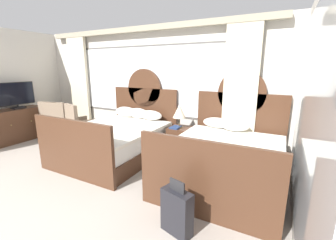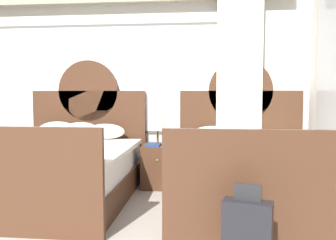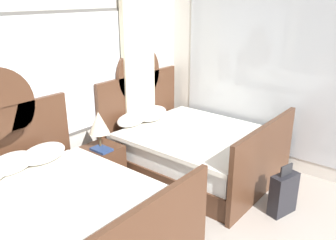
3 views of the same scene
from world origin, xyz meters
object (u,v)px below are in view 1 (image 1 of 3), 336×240
(armchair_by_window_left, at_px, (78,123))
(book_on_nightstand, at_px, (176,127))
(table_lamp_on_nightstand, at_px, (179,111))
(armchair_by_window_centre, at_px, (59,120))
(dresser_minibar, at_px, (6,127))
(tv_flatscreen, at_px, (16,95))
(bed_near_mirror, at_px, (226,158))
(armchair_by_window_right, at_px, (54,119))
(bed_near_window, at_px, (119,138))
(nightstand_between_beds, at_px, (180,141))
(suitcase_on_floor, at_px, (177,212))

(armchair_by_window_left, bearing_deg, book_on_nightstand, 9.51)
(table_lamp_on_nightstand, distance_m, armchair_by_window_centre, 3.19)
(dresser_minibar, distance_m, tv_flatscreen, 0.80)
(bed_near_mirror, relative_size, armchair_by_window_right, 2.26)
(armchair_by_window_centre, bearing_deg, tv_flatscreen, -147.68)
(book_on_nightstand, bearing_deg, table_lamp_on_nightstand, 57.77)
(bed_near_window, distance_m, dresser_minibar, 2.94)
(tv_flatscreen, distance_m, armchair_by_window_left, 1.69)
(armchair_by_window_right, bearing_deg, tv_flatscreen, -140.59)
(tv_flatscreen, bearing_deg, nightstand_between_beds, 14.08)
(table_lamp_on_nightstand, relative_size, armchair_by_window_left, 0.51)
(bed_near_mirror, xyz_separation_m, armchair_by_window_left, (-3.55, 0.17, 0.13))
(bed_near_window, distance_m, suitcase_on_floor, 2.50)
(nightstand_between_beds, bearing_deg, bed_near_mirror, -31.01)
(dresser_minibar, bearing_deg, bed_near_window, 13.27)
(bed_near_mirror, xyz_separation_m, book_on_nightstand, (-1.17, 0.57, 0.22))
(nightstand_between_beds, xyz_separation_m, armchair_by_window_right, (-3.33, -0.49, 0.21))
(tv_flatscreen, height_order, armchair_by_window_left, tv_flatscreen)
(armchair_by_window_centre, height_order, armchair_by_window_right, same)
(suitcase_on_floor, bearing_deg, bed_near_window, 144.03)
(armchair_by_window_left, height_order, suitcase_on_floor, armchair_by_window_left)
(dresser_minibar, distance_m, suitcase_on_floor, 4.95)
(book_on_nightstand, bearing_deg, nightstand_between_beds, 52.44)
(book_on_nightstand, relative_size, armchair_by_window_centre, 0.27)
(book_on_nightstand, xyz_separation_m, dresser_minibar, (-3.89, -1.23, -0.19))
(book_on_nightstand, height_order, armchair_by_window_left, armchair_by_window_left)
(bed_near_mirror, distance_m, armchair_by_window_left, 3.56)
(bed_near_mirror, relative_size, tv_flatscreen, 2.54)
(armchair_by_window_centre, height_order, suitcase_on_floor, armchair_by_window_centre)
(nightstand_between_beds, bearing_deg, armchair_by_window_right, -171.60)
(dresser_minibar, relative_size, armchair_by_window_left, 1.78)
(table_lamp_on_nightstand, height_order, dresser_minibar, table_lamp_on_nightstand)
(bed_near_window, distance_m, armchair_by_window_centre, 2.06)
(nightstand_between_beds, distance_m, table_lamp_on_nightstand, 0.63)
(suitcase_on_floor, bearing_deg, dresser_minibar, 170.76)
(book_on_nightstand, bearing_deg, armchair_by_window_right, -173.00)
(bed_near_window, relative_size, tv_flatscreen, 2.54)
(nightstand_between_beds, relative_size, book_on_nightstand, 2.23)
(nightstand_between_beds, distance_m, suitcase_on_floor, 2.31)
(book_on_nightstand, bearing_deg, armchair_by_window_left, -170.49)
(bed_near_window, bearing_deg, nightstand_between_beds, 30.45)
(armchair_by_window_centre, bearing_deg, nightstand_between_beds, 8.83)
(nightstand_between_beds, xyz_separation_m, suitcase_on_floor, (0.92, -2.12, -0.03))
(suitcase_on_floor, bearing_deg, bed_near_mirror, 83.13)
(armchair_by_window_right, bearing_deg, table_lamp_on_nightstand, 8.17)
(dresser_minibar, xyz_separation_m, armchair_by_window_left, (1.51, 0.83, 0.10))
(bed_near_window, relative_size, nightstand_between_beds, 3.75)
(bed_near_mirror, relative_size, table_lamp_on_nightstand, 4.42)
(bed_near_mirror, bearing_deg, tv_flatscreen, -176.27)
(bed_near_window, bearing_deg, bed_near_mirror, -0.27)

